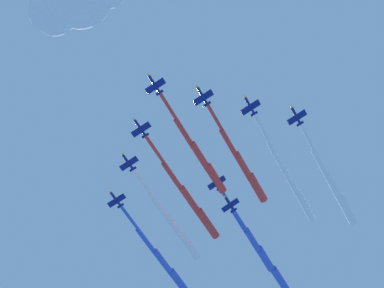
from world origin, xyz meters
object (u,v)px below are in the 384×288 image
at_px(jet_port_outer, 334,188).
at_px(jet_port_mid, 292,183).
at_px(jet_starboard_mid, 175,227).
at_px(jet_starboard_outer, 164,263).
at_px(jet_starboard_inner, 191,202).
at_px(jet_trail_starboard, 267,261).
at_px(jet_lead, 201,157).
at_px(jet_port_inner, 244,166).
at_px(jet_trail_port, 253,241).

bearing_deg(jet_port_outer, jet_port_mid, -146.97).
relative_size(jet_starboard_mid, jet_starboard_outer, 0.94).
distance_m(jet_starboard_inner, jet_trail_starboard, 49.79).
bearing_deg(jet_lead, jet_port_inner, 37.92).
xyz_separation_m(jet_trail_port, jet_trail_starboard, (1.56, 13.75, -0.92)).
distance_m(jet_trail_port, jet_trail_starboard, 13.86).
bearing_deg(jet_trail_port, jet_starboard_mid, -143.82).
xyz_separation_m(jet_lead, jet_starboard_mid, (-26.68, 29.31, 1.09)).
xyz_separation_m(jet_starboard_mid, jet_starboard_outer, (-13.61, 16.31, -1.62)).
bearing_deg(jet_starboard_mid, jet_port_outer, 7.07).
height_order(jet_port_inner, jet_starboard_mid, jet_starboard_mid).
relative_size(jet_port_outer, jet_trail_starboard, 1.05).
bearing_deg(jet_starboard_mid, jet_trail_port, 36.18).
bearing_deg(jet_trail_starboard, jet_starboard_outer, -156.94).
xyz_separation_m(jet_starboard_inner, jet_trail_port, (15.65, 32.97, 1.39)).
xyz_separation_m(jet_lead, jet_port_mid, (30.25, 28.25, -1.29)).
xyz_separation_m(jet_lead, jet_port_outer, (45.68, 38.28, -1.50)).
height_order(jet_lead, jet_starboard_inner, jet_lead).
bearing_deg(jet_starboard_outer, jet_starboard_inner, -45.24).
bearing_deg(jet_starboard_outer, jet_lead, -48.55).
distance_m(jet_port_inner, jet_trail_starboard, 54.19).
relative_size(jet_lead, jet_port_inner, 1.01).
bearing_deg(jet_lead, jet_starboard_mid, 132.31).
xyz_separation_m(jet_port_mid, jet_trail_port, (-27.42, 22.64, 0.61)).
bearing_deg(jet_lead, jet_trail_starboard, 86.11).
xyz_separation_m(jet_starboard_inner, jet_port_mid, (43.07, 10.33, 0.79)).
distance_m(jet_port_outer, jet_trail_starboard, 48.98).
distance_m(jet_port_inner, jet_starboard_outer, 64.73).
xyz_separation_m(jet_starboard_outer, jet_trail_port, (43.12, 5.28, -0.15)).
relative_size(jet_starboard_outer, jet_trail_port, 1.12).
height_order(jet_port_inner, jet_trail_port, jet_trail_port).
xyz_separation_m(jet_port_mid, jet_starboard_mid, (-56.93, 1.06, 2.38)).
distance_m(jet_lead, jet_port_inner, 18.66).
distance_m(jet_port_outer, jet_trail_port, 44.67).
xyz_separation_m(jet_starboard_inner, jet_starboard_outer, (-27.46, 27.70, 1.54)).
distance_m(jet_starboard_inner, jet_port_mid, 44.30).
distance_m(jet_port_mid, jet_starboard_mid, 56.99).
distance_m(jet_starboard_mid, jet_trail_port, 36.61).
relative_size(jet_port_inner, jet_starboard_outer, 0.89).
xyz_separation_m(jet_starboard_mid, jet_trail_port, (29.51, 21.58, -1.77)).
distance_m(jet_starboard_mid, jet_port_outer, 72.96).
bearing_deg(jet_trail_port, jet_lead, -93.19).
bearing_deg(jet_trail_starboard, jet_port_mid, -54.60).
height_order(jet_port_outer, jet_trail_starboard, jet_port_outer).
bearing_deg(jet_port_inner, jet_starboard_inner, 166.75).
bearing_deg(jet_lead, jet_port_mid, 43.05).
distance_m(jet_lead, jet_trail_port, 50.98).
xyz_separation_m(jet_port_inner, jet_port_outer, (30.99, 26.84, -0.19)).
bearing_deg(jet_trail_starboard, jet_lead, -93.89).
relative_size(jet_port_inner, jet_port_outer, 0.93).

